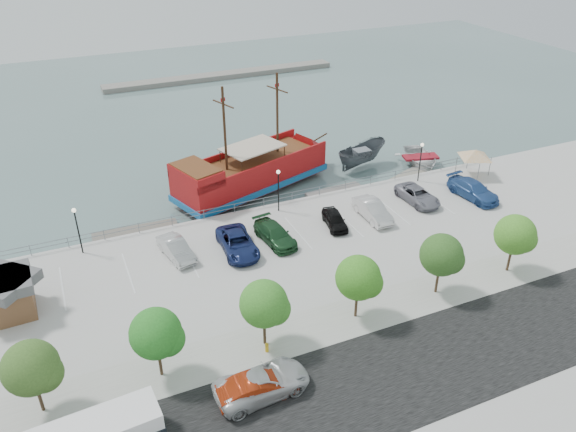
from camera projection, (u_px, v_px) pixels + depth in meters
name	position (u px, v px, depth m)	size (l,w,h in m)	color
ground	(308.00, 254.00, 49.09)	(160.00, 160.00, 0.00)	slate
street	(416.00, 368.00, 35.89)	(100.00, 8.00, 0.04)	black
sidewalk	(367.00, 312.00, 40.65)	(100.00, 4.00, 0.05)	#A29F98
seawall_railing	(273.00, 200.00, 54.52)	(50.00, 0.06, 1.00)	slate
far_shore	(222.00, 75.00, 96.03)	(40.00, 3.00, 0.80)	gray
pirate_ship	(262.00, 169.00, 59.39)	(20.03, 11.24, 12.42)	#9C1011
patrol_boat	(361.00, 157.00, 63.91)	(2.58, 6.87, 2.66)	#454B50
speedboat	(420.00, 160.00, 64.73)	(4.72, 6.61, 1.37)	silver
dock_west	(136.00, 233.00, 51.68)	(7.74, 2.21, 0.44)	#6A6459
dock_mid	(335.00, 192.00, 58.95)	(6.25, 1.79, 0.36)	slate
dock_east	(409.00, 176.00, 62.20)	(6.47, 1.85, 0.37)	gray
shed	(6.00, 295.00, 39.78)	(3.92, 3.92, 3.11)	brown
canopy_tent	(476.00, 150.00, 58.95)	(5.40, 5.40, 3.46)	slate
street_van	(262.00, 383.00, 33.72)	(2.72, 5.90, 1.64)	#B4B6B7
street_sedan	(257.00, 388.00, 33.40)	(1.70, 4.87, 1.61)	maroon
fire_hydrant	(267.00, 347.00, 36.96)	(0.26, 0.26, 0.75)	gold
lamp_post_left	(76.00, 223.00, 45.99)	(0.36, 0.36, 4.28)	black
lamp_post_mid	(278.00, 183.00, 52.29)	(0.36, 0.36, 4.28)	black
lamp_post_right	(421.00, 155.00, 57.88)	(0.36, 0.36, 4.28)	black
tree_a	(34.00, 369.00, 31.31)	(3.30, 3.20, 5.00)	#473321
tree_b	(159.00, 335.00, 33.76)	(3.30, 3.20, 5.00)	#473321
tree_c	(266.00, 305.00, 36.21)	(3.30, 3.20, 5.00)	#473321
tree_d	(360.00, 279.00, 38.66)	(3.30, 3.20, 5.00)	#473321
tree_e	(443.00, 256.00, 41.11)	(3.30, 3.20, 5.00)	#473321
tree_f	(517.00, 236.00, 43.55)	(3.30, 3.20, 5.00)	#473321
parked_car_b	(176.00, 249.00, 46.56)	(1.62, 4.66, 1.53)	#B1B1B1
parked_car_c	(238.00, 243.00, 47.27)	(2.65, 5.75, 1.60)	navy
parked_car_d	(275.00, 234.00, 48.57)	(2.13, 5.23, 1.52)	#1C4524
parked_car_e	(335.00, 220.00, 50.90)	(1.63, 4.05, 1.38)	black
parked_car_f	(373.00, 210.00, 52.12)	(1.75, 5.02, 1.65)	silver
parked_car_g	(418.00, 195.00, 54.93)	(2.39, 5.18, 1.44)	gray
parked_car_h	(473.00, 190.00, 55.70)	(2.35, 5.77, 1.67)	#2B5090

